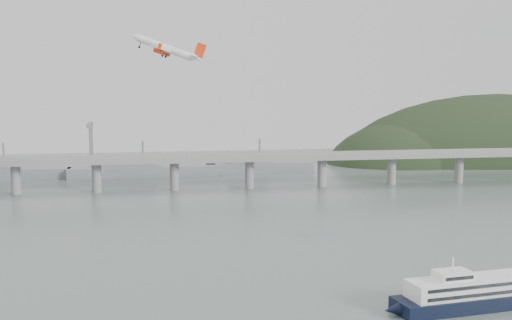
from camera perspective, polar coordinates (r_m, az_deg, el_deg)
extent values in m
plane|color=#566360|center=(263.16, 2.02, -9.19)|extent=(900.00, 900.00, 0.00)
cube|color=gray|center=(453.85, -3.05, 0.07)|extent=(800.00, 22.00, 2.20)
cube|color=gray|center=(443.26, -2.89, 0.18)|extent=(800.00, 0.60, 1.80)
cube|color=gray|center=(464.00, -3.20, 0.47)|extent=(800.00, 0.60, 1.80)
cylinder|color=gray|center=(459.11, -19.38, -1.54)|extent=(6.00, 6.00, 21.00)
cylinder|color=gray|center=(453.21, -13.14, -1.44)|extent=(6.00, 6.00, 21.00)
cylinder|color=gray|center=(452.78, -6.81, -1.32)|extent=(6.00, 6.00, 21.00)
cylinder|color=gray|center=(457.85, -0.55, -1.18)|extent=(6.00, 6.00, 21.00)
cylinder|color=gray|center=(468.23, 5.50, -1.04)|extent=(6.00, 6.00, 21.00)
cylinder|color=gray|center=(483.58, 11.23, -0.89)|extent=(6.00, 6.00, 21.00)
cylinder|color=gray|center=(503.45, 16.56, -0.75)|extent=(6.00, 6.00, 21.00)
ellipsoid|color=black|center=(667.26, 19.30, -1.48)|extent=(320.00, 150.00, 156.00)
ellipsoid|color=black|center=(617.05, 12.02, -1.32)|extent=(140.00, 110.00, 96.00)
cube|color=slate|center=(531.67, -20.21, -1.10)|extent=(95.67, 20.15, 8.00)
cylinder|color=slate|center=(529.87, -20.28, 0.61)|extent=(1.60, 1.60, 14.00)
cube|color=slate|center=(517.44, -9.37, -0.98)|extent=(110.55, 21.43, 8.00)
cube|color=slate|center=(516.55, -10.61, -0.13)|extent=(39.01, 16.73, 8.00)
cylinder|color=slate|center=(515.59, -9.40, 0.78)|extent=(1.60, 1.60, 14.00)
cube|color=slate|center=(535.17, 0.30, -0.64)|extent=(85.00, 13.60, 8.00)
cube|color=slate|center=(532.83, -0.60, 0.19)|extent=(29.75, 11.90, 8.00)
cylinder|color=slate|center=(533.38, 0.31, 1.06)|extent=(1.60, 1.60, 14.00)
cube|color=slate|center=(551.80, -13.58, 1.06)|extent=(3.00, 3.00, 40.00)
cube|color=slate|center=(540.45, -13.70, 2.86)|extent=(3.00, 28.00, 3.00)
cube|color=black|center=(232.57, 17.82, -11.09)|extent=(56.05, 20.57, 4.38)
cone|color=black|center=(217.43, 11.30, -12.15)|extent=(6.03, 5.09, 4.38)
cube|color=white|center=(231.15, 17.86, -9.92)|extent=(47.07, 17.19, 5.48)
cube|color=black|center=(226.47, 18.70, -9.92)|extent=(41.25, 5.91, 1.10)
cube|color=black|center=(227.21, 18.67, -10.56)|extent=(41.25, 5.91, 1.10)
cube|color=black|center=(235.09, 17.09, -9.25)|extent=(41.25, 5.91, 1.10)
cube|color=black|center=(235.81, 17.07, -9.87)|extent=(41.25, 5.91, 1.10)
cube|color=white|center=(225.18, 16.06, -9.20)|extent=(11.91, 9.10, 2.85)
cube|color=black|center=(222.09, 16.62, -9.44)|extent=(9.78, 1.49, 1.10)
cylinder|color=white|center=(224.27, 16.09, -8.34)|extent=(0.62, 0.62, 4.38)
cylinder|color=white|center=(344.35, -7.60, 9.26)|extent=(28.01, 14.78, 13.49)
cone|color=white|center=(349.84, -10.11, 10.10)|extent=(6.28, 5.46, 5.02)
cone|color=white|center=(339.47, -4.92, 8.43)|extent=(7.02, 5.46, 5.38)
cube|color=white|center=(344.05, -7.50, 9.04)|extent=(16.33, 35.31, 3.86)
cube|color=white|center=(339.74, -5.04, 8.61)|extent=(7.13, 12.96, 1.99)
cube|color=#F83C10|center=(339.46, -4.68, 9.10)|extent=(6.56, 2.31, 8.00)
cylinder|color=#F83C10|center=(350.03, -7.54, 8.81)|extent=(5.50, 4.13, 3.79)
cylinder|color=black|center=(350.70, -7.86, 8.93)|extent=(1.92, 2.59, 2.40)
cube|color=white|center=(350.01, -7.48, 8.98)|extent=(2.82, 1.17, 2.08)
cylinder|color=#F83C10|center=(339.08, -8.11, 8.97)|extent=(5.50, 4.13, 3.79)
cylinder|color=black|center=(339.77, -8.45, 9.09)|extent=(1.92, 2.59, 2.40)
cube|color=white|center=(339.06, -8.05, 9.14)|extent=(2.82, 1.17, 2.08)
cylinder|color=black|center=(346.67, -7.47, 8.71)|extent=(1.30, 0.64, 2.51)
cylinder|color=black|center=(346.69, -7.53, 8.53)|extent=(1.54, 0.84, 1.49)
cylinder|color=black|center=(341.49, -7.74, 8.78)|extent=(1.30, 0.64, 2.51)
cylinder|color=black|center=(341.51, -7.80, 8.60)|extent=(1.54, 0.84, 1.49)
cylinder|color=black|center=(348.44, -9.64, 9.44)|extent=(1.30, 0.64, 2.51)
cylinder|color=black|center=(348.46, -9.71, 9.26)|extent=(1.54, 0.84, 1.49)
cube|color=#F83C10|center=(360.43, -6.30, 8.88)|extent=(2.39, 0.90, 2.94)
cube|color=#F83C10|center=(326.46, -8.01, 9.40)|extent=(2.39, 0.90, 2.94)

